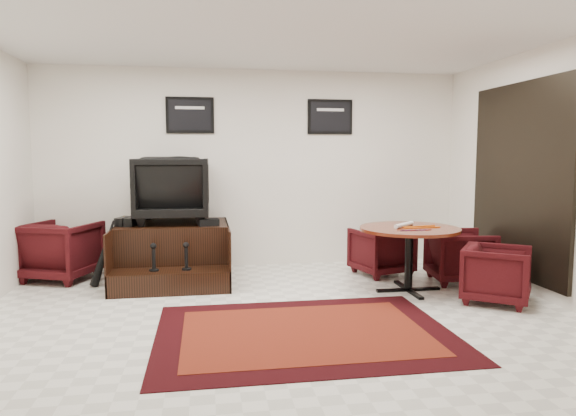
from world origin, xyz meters
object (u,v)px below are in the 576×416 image
at_px(table_chair_corner, 497,272).
at_px(meeting_table, 409,235).
at_px(shine_podium, 173,254).
at_px(shine_chair, 173,186).
at_px(table_chair_window, 460,253).
at_px(armchair_side, 61,248).
at_px(table_chair_back, 381,249).

bearing_deg(table_chair_corner, meeting_table, 87.44).
bearing_deg(shine_podium, table_chair_corner, -24.83).
height_order(shine_chair, meeting_table, shine_chair).
bearing_deg(shine_chair, table_chair_window, 167.33).
bearing_deg(table_chair_window, meeting_table, 117.88).
xyz_separation_m(armchair_side, meeting_table, (4.19, -1.25, 0.25)).
height_order(shine_podium, armchair_side, armchair_side).
height_order(armchair_side, table_chair_back, armchair_side).
xyz_separation_m(shine_chair, table_chair_back, (2.74, -0.31, -0.85)).
bearing_deg(table_chair_back, meeting_table, 76.65).
xyz_separation_m(table_chair_back, table_chair_corner, (0.79, -1.47, -0.00)).
xyz_separation_m(meeting_table, table_chair_back, (-0.03, 0.86, -0.32)).
distance_m(armchair_side, table_chair_corner, 5.29).
distance_m(shine_chair, table_chair_window, 3.77).
height_order(meeting_table, table_chair_window, meeting_table).
height_order(shine_chair, armchair_side, shine_chair).
relative_size(armchair_side, table_chair_window, 1.13).
bearing_deg(table_chair_corner, table_chair_window, 32.78).
bearing_deg(meeting_table, shine_podium, 159.62).
xyz_separation_m(table_chair_window, table_chair_corner, (-0.05, -0.90, -0.02)).
distance_m(meeting_table, table_chair_corner, 1.02).
height_order(table_chair_window, table_chair_corner, table_chair_window).
relative_size(shine_podium, shine_chair, 1.52).
bearing_deg(table_chair_corner, armchair_side, 105.37).
bearing_deg(shine_podium, shine_chair, 90.00).
bearing_deg(meeting_table, table_chair_back, 92.08).
xyz_separation_m(shine_chair, table_chair_window, (3.58, -0.88, -0.83)).
height_order(table_chair_back, table_chair_window, table_chair_window).
bearing_deg(meeting_table, table_chair_corner, -38.50).
relative_size(shine_podium, table_chair_back, 2.08).
bearing_deg(armchair_side, table_chair_back, -164.42).
bearing_deg(shine_podium, table_chair_window, -11.54).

